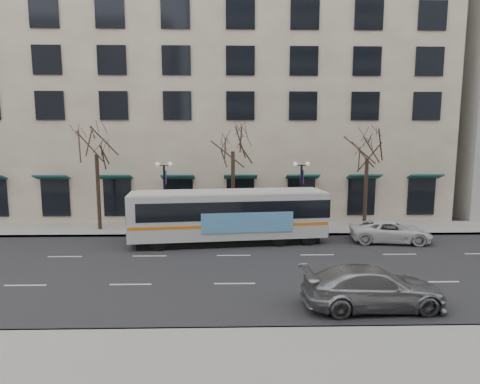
{
  "coord_description": "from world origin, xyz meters",
  "views": [
    {
      "loc": [
        -0.17,
        -20.85,
        7.07
      ],
      "look_at": [
        0.34,
        1.08,
        4.0
      ],
      "focal_mm": 30.0,
      "sensor_mm": 36.0,
      "label": 1
    }
  ],
  "objects_px": {
    "tree_far_right": "(368,145)",
    "lamp_post_right": "(301,193)",
    "lamp_post_left": "(165,193)",
    "silver_car": "(373,287)",
    "tree_far_mid": "(233,138)",
    "city_bus": "(230,215)",
    "white_pickup": "(391,231)",
    "tree_far_left": "(96,141)"
  },
  "relations": [
    {
      "from": "lamp_post_right",
      "to": "city_bus",
      "type": "relative_size",
      "value": 0.4
    },
    {
      "from": "lamp_post_left",
      "to": "lamp_post_right",
      "type": "relative_size",
      "value": 1.0
    },
    {
      "from": "lamp_post_left",
      "to": "silver_car",
      "type": "bearing_deg",
      "value": -51.18
    },
    {
      "from": "tree_far_mid",
      "to": "silver_car",
      "type": "distance_m",
      "value": 16.2
    },
    {
      "from": "lamp_post_right",
      "to": "silver_car",
      "type": "bearing_deg",
      "value": -86.98
    },
    {
      "from": "tree_far_left",
      "to": "city_bus",
      "type": "height_order",
      "value": "tree_far_left"
    },
    {
      "from": "tree_far_mid",
      "to": "tree_far_left",
      "type": "bearing_deg",
      "value": -180.0
    },
    {
      "from": "tree_far_right",
      "to": "lamp_post_right",
      "type": "xyz_separation_m",
      "value": [
        -4.99,
        -0.6,
        -3.48
      ]
    },
    {
      "from": "silver_car",
      "to": "white_pickup",
      "type": "xyz_separation_m",
      "value": [
        4.85,
        10.27,
        -0.12
      ]
    },
    {
      "from": "tree_far_left",
      "to": "white_pickup",
      "type": "distance_m",
      "value": 21.71
    },
    {
      "from": "city_bus",
      "to": "white_pickup",
      "type": "distance_m",
      "value": 10.85
    },
    {
      "from": "silver_car",
      "to": "city_bus",
      "type": "bearing_deg",
      "value": 27.99
    },
    {
      "from": "tree_far_right",
      "to": "city_bus",
      "type": "relative_size",
      "value": 0.61
    },
    {
      "from": "lamp_post_left",
      "to": "silver_car",
      "type": "relative_size",
      "value": 0.89
    },
    {
      "from": "tree_far_right",
      "to": "tree_far_mid",
      "type": "bearing_deg",
      "value": 180.0
    },
    {
      "from": "tree_far_left",
      "to": "tree_far_right",
      "type": "bearing_deg",
      "value": 0.0
    },
    {
      "from": "lamp_post_right",
      "to": "silver_car",
      "type": "height_order",
      "value": "lamp_post_right"
    },
    {
      "from": "silver_car",
      "to": "tree_far_mid",
      "type": "bearing_deg",
      "value": 20.35
    },
    {
      "from": "city_bus",
      "to": "silver_car",
      "type": "distance_m",
      "value": 11.93
    },
    {
      "from": "tree_far_right",
      "to": "silver_car",
      "type": "distance_m",
      "value": 15.58
    },
    {
      "from": "tree_far_left",
      "to": "tree_far_right",
      "type": "height_order",
      "value": "tree_far_left"
    },
    {
      "from": "tree_far_right",
      "to": "silver_car",
      "type": "relative_size",
      "value": 1.38
    },
    {
      "from": "tree_far_mid",
      "to": "lamp_post_right",
      "type": "distance_m",
      "value": 6.41
    },
    {
      "from": "lamp_post_left",
      "to": "white_pickup",
      "type": "relative_size",
      "value": 0.99
    },
    {
      "from": "lamp_post_right",
      "to": "city_bus",
      "type": "distance_m",
      "value": 6.12
    },
    {
      "from": "tree_far_mid",
      "to": "white_pickup",
      "type": "height_order",
      "value": "tree_far_mid"
    },
    {
      "from": "tree_far_left",
      "to": "silver_car",
      "type": "bearing_deg",
      "value": -41.5
    },
    {
      "from": "lamp_post_left",
      "to": "city_bus",
      "type": "height_order",
      "value": "lamp_post_left"
    },
    {
      "from": "lamp_post_left",
      "to": "white_pickup",
      "type": "bearing_deg",
      "value": -11.03
    },
    {
      "from": "tree_far_right",
      "to": "white_pickup",
      "type": "height_order",
      "value": "tree_far_right"
    },
    {
      "from": "tree_far_right",
      "to": "lamp_post_right",
      "type": "distance_m",
      "value": 6.11
    },
    {
      "from": "tree_far_right",
      "to": "lamp_post_right",
      "type": "relative_size",
      "value": 1.55
    },
    {
      "from": "silver_car",
      "to": "tree_far_left",
      "type": "bearing_deg",
      "value": 46.51
    },
    {
      "from": "lamp_post_left",
      "to": "silver_car",
      "type": "height_order",
      "value": "lamp_post_left"
    },
    {
      "from": "city_bus",
      "to": "lamp_post_left",
      "type": "bearing_deg",
      "value": 141.46
    },
    {
      "from": "tree_far_mid",
      "to": "lamp_post_right",
      "type": "bearing_deg",
      "value": -6.83
    },
    {
      "from": "city_bus",
      "to": "tree_far_mid",
      "type": "bearing_deg",
      "value": 80.09
    },
    {
      "from": "tree_far_mid",
      "to": "lamp_post_right",
      "type": "relative_size",
      "value": 1.64
    },
    {
      "from": "tree_far_mid",
      "to": "city_bus",
      "type": "distance_m",
      "value": 6.16
    },
    {
      "from": "tree_far_mid",
      "to": "city_bus",
      "type": "height_order",
      "value": "tree_far_mid"
    },
    {
      "from": "tree_far_mid",
      "to": "white_pickup",
      "type": "xyz_separation_m",
      "value": [
        10.56,
        -3.63,
        -6.17
      ]
    },
    {
      "from": "lamp_post_right",
      "to": "city_bus",
      "type": "height_order",
      "value": "lamp_post_right"
    }
  ]
}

